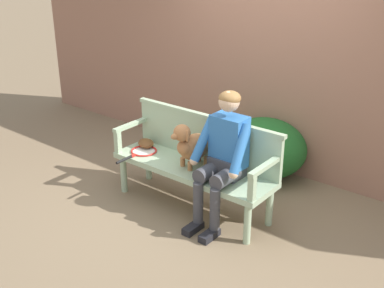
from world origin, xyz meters
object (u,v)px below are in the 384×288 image
Objects in this scene: dog_on_bench at (191,145)px; baseball_glove at (146,143)px; garden_bench at (192,172)px; person_seated at (224,153)px; tennis_racket at (142,152)px.

baseball_glove is at bearing 173.74° from dog_on_bench.
person_seated reaches higher than garden_bench.
baseball_glove is (-0.72, 0.07, 0.11)m from garden_bench.
person_seated is (0.40, -0.02, 0.33)m from garden_bench.
baseball_glove reaches higher than tennis_racket.
tennis_racket is 2.55× the size of baseball_glove.
dog_on_bench reaches higher than tennis_racket.
garden_bench is at bearing 5.92° from tennis_racket.
tennis_racket is at bearing -177.30° from person_seated.
garden_bench is at bearing 23.24° from baseball_glove.
baseball_glove is at bearing 174.43° from garden_bench.
person_seated reaches higher than tennis_racket.
dog_on_bench is 2.21× the size of baseball_glove.
dog_on_bench is 0.75m from baseball_glove.
garden_bench is 8.17× the size of baseball_glove.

